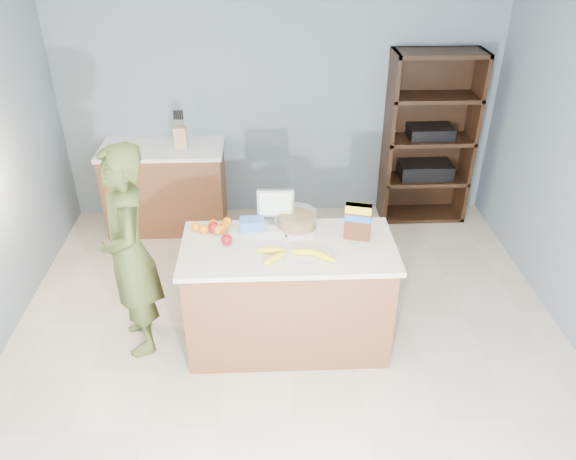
{
  "coord_description": "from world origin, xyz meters",
  "views": [
    {
      "loc": [
        -0.15,
        -3.12,
        3.08
      ],
      "look_at": [
        0.0,
        0.35,
        1.0
      ],
      "focal_mm": 35.0,
      "sensor_mm": 36.0,
      "label": 1
    }
  ],
  "objects_px": {
    "tv": "(276,204)",
    "cereal_box": "(358,219)",
    "person": "(129,253)",
    "counter_peninsula": "(288,299)",
    "shelving_unit": "(427,141)"
  },
  "relations": [
    {
      "from": "person",
      "to": "tv",
      "type": "xyz_separation_m",
      "value": [
        1.08,
        0.29,
        0.22
      ]
    },
    {
      "from": "tv",
      "to": "cereal_box",
      "type": "xyz_separation_m",
      "value": [
        0.59,
        -0.26,
        0.01
      ]
    },
    {
      "from": "tv",
      "to": "cereal_box",
      "type": "relative_size",
      "value": 1.0
    },
    {
      "from": "cereal_box",
      "to": "person",
      "type": "bearing_deg",
      "value": -178.91
    },
    {
      "from": "shelving_unit",
      "to": "person",
      "type": "xyz_separation_m",
      "value": [
        -2.71,
        -2.01,
        -0.03
      ]
    },
    {
      "from": "shelving_unit",
      "to": "counter_peninsula",
      "type": "bearing_deg",
      "value": -127.11
    },
    {
      "from": "tv",
      "to": "cereal_box",
      "type": "bearing_deg",
      "value": -23.91
    },
    {
      "from": "counter_peninsula",
      "to": "person",
      "type": "distance_m",
      "value": 1.23
    },
    {
      "from": "person",
      "to": "tv",
      "type": "distance_m",
      "value": 1.14
    },
    {
      "from": "counter_peninsula",
      "to": "tv",
      "type": "height_order",
      "value": "tv"
    },
    {
      "from": "counter_peninsula",
      "to": "cereal_box",
      "type": "distance_m",
      "value": 0.83
    },
    {
      "from": "counter_peninsula",
      "to": "cereal_box",
      "type": "bearing_deg",
      "value": 8.17
    },
    {
      "from": "person",
      "to": "tv",
      "type": "bearing_deg",
      "value": 86.28
    },
    {
      "from": "counter_peninsula",
      "to": "person",
      "type": "height_order",
      "value": "person"
    },
    {
      "from": "person",
      "to": "cereal_box",
      "type": "height_order",
      "value": "person"
    }
  ]
}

